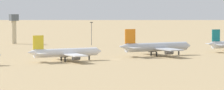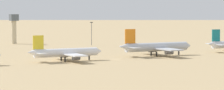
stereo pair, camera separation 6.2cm
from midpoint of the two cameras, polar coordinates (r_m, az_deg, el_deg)
name	(u,v)px [view 1 (the left image)]	position (r m, az deg, el deg)	size (l,w,h in m)	color
ground	(116,59)	(310.14, 0.32, -1.29)	(4000.00, 4000.00, 0.00)	tan
parked_jet_yellow_2	(65,53)	(300.31, -4.21, -0.68)	(37.86, 31.75, 12.52)	white
parked_jet_orange_3	(156,47)	(329.82, 3.95, -0.18)	(43.02, 36.03, 14.24)	silver
control_tower	(14,26)	(430.80, -8.78, 1.70)	(5.20, 5.20, 19.84)	#C6B793
light_pole_west	(92,32)	(411.90, -1.85, 1.19)	(1.80, 0.50, 15.04)	#59595E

